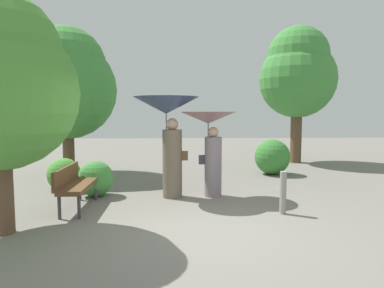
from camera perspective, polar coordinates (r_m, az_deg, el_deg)
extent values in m
plane|color=slate|center=(5.69, 1.09, -14.02)|extent=(40.00, 40.00, 0.00)
cylinder|color=#6B5B4C|center=(7.65, -3.26, -3.25)|extent=(0.43, 0.43, 1.50)
sphere|color=tan|center=(7.57, -3.30, 3.28)|extent=(0.27, 0.27, 0.27)
cylinder|color=#333338|center=(7.59, -4.25, 1.72)|extent=(0.02, 0.02, 0.86)
cone|color=#38476B|center=(7.58, -4.29, 6.38)|extent=(1.44, 1.44, 0.37)
cube|color=brown|center=(7.60, -1.21, -1.94)|extent=(0.14, 0.10, 0.20)
cylinder|color=gray|center=(7.74, 3.50, -3.77)|extent=(0.38, 0.38, 1.33)
sphere|color=tan|center=(7.66, 3.53, 1.96)|extent=(0.24, 0.24, 0.24)
cylinder|color=#333338|center=(7.67, 2.67, 0.56)|extent=(0.02, 0.02, 0.76)
cone|color=gray|center=(7.65, 2.69, 4.36)|extent=(1.24, 1.24, 0.26)
cube|color=#333342|center=(7.72, 1.65, -2.60)|extent=(0.14, 0.10, 0.20)
cylinder|color=#38383D|center=(6.49, -18.14, -9.80)|extent=(0.06, 0.06, 0.44)
cylinder|color=#38383D|center=(6.59, -21.04, -9.68)|extent=(0.06, 0.06, 0.44)
cylinder|color=#38383D|center=(7.76, -15.58, -7.29)|extent=(0.06, 0.06, 0.44)
cylinder|color=#38383D|center=(7.84, -18.02, -7.23)|extent=(0.06, 0.06, 0.44)
cube|color=brown|center=(7.11, -18.13, -6.51)|extent=(0.46, 1.51, 0.08)
cube|color=brown|center=(7.14, -20.04, -4.93)|extent=(0.09, 1.50, 0.35)
cylinder|color=brown|center=(6.00, -28.99, 0.49)|extent=(0.29, 0.29, 2.90)
cylinder|color=brown|center=(13.49, 16.88, 5.77)|extent=(0.41, 0.41, 4.12)
sphere|color=#428C3D|center=(13.55, 17.00, 10.13)|extent=(2.81, 2.81, 2.81)
sphere|color=#428C3D|center=(13.65, 17.09, 13.58)|extent=(2.25, 2.25, 2.25)
cylinder|color=brown|center=(11.04, -19.82, 4.02)|extent=(0.34, 0.34, 3.41)
sphere|color=#428C3D|center=(11.06, -19.96, 8.43)|extent=(2.95, 2.95, 2.95)
sphere|color=#428C3D|center=(11.13, -20.07, 11.93)|extent=(2.36, 2.36, 2.36)
sphere|color=#428C3D|center=(8.06, -15.60, -5.55)|extent=(0.79, 0.79, 0.79)
sphere|color=#4C9338|center=(8.87, -20.36, -4.72)|extent=(0.79, 0.79, 0.79)
sphere|color=#387F33|center=(10.77, 13.11, -2.08)|extent=(1.07, 1.07, 1.07)
cylinder|color=gray|center=(6.66, 14.78, -7.78)|extent=(0.12, 0.12, 0.80)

